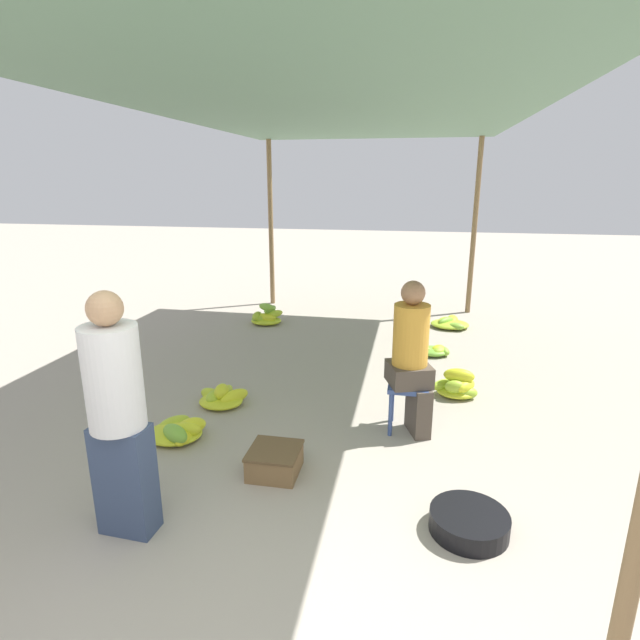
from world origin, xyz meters
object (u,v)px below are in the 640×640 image
at_px(stool, 408,393).
at_px(vendor_seated, 412,355).
at_px(banana_pile_left_1, 266,317).
at_px(banana_pile_left_2, 178,431).
at_px(banana_pile_left_0, 222,397).
at_px(vendor_foreground, 118,414).
at_px(banana_pile_right_2, 457,387).
at_px(crate_near, 275,461).
at_px(banana_pile_right_0, 450,323).
at_px(banana_pile_right_1, 433,350).
at_px(basin_black, 469,522).

xyz_separation_m(stool, vendor_seated, (0.02, -0.01, 0.35)).
bearing_deg(banana_pile_left_1, stool, -53.59).
xyz_separation_m(vendor_seated, banana_pile_left_2, (-1.91, -0.53, -0.62)).
bearing_deg(banana_pile_left_0, vendor_foreground, -86.50).
xyz_separation_m(vendor_seated, banana_pile_right_2, (0.46, 0.81, -0.60)).
xyz_separation_m(vendor_foreground, banana_pile_right_2, (2.15, 2.44, -0.70)).
xyz_separation_m(banana_pile_left_1, crate_near, (1.23, -3.83, -0.01)).
bearing_deg(banana_pile_right_2, stool, -121.04).
relative_size(banana_pile_left_2, banana_pile_right_0, 0.93).
relative_size(banana_pile_left_1, banana_pile_right_0, 0.85).
bearing_deg(banana_pile_right_1, banana_pile_right_2, -80.66).
xyz_separation_m(basin_black, banana_pile_right_2, (0.07, 2.07, 0.04)).
relative_size(stool, basin_black, 0.88).
xyz_separation_m(vendor_foreground, banana_pile_left_2, (-0.22, 1.11, -0.73)).
relative_size(vendor_seated, banana_pile_left_1, 2.53).
xyz_separation_m(stool, banana_pile_right_2, (0.48, 0.80, -0.25)).
height_order(stool, banana_pile_left_0, stool).
xyz_separation_m(stool, banana_pile_left_2, (-1.89, -0.54, -0.27)).
distance_m(vendor_foreground, stool, 2.39).
bearing_deg(basin_black, banana_pile_left_0, 146.83).
xyz_separation_m(banana_pile_left_1, banana_pile_right_1, (2.46, -0.94, -0.05)).
xyz_separation_m(banana_pile_left_0, banana_pile_right_0, (2.34, 3.14, -0.01)).
bearing_deg(crate_near, banana_pile_left_1, 107.82).
height_order(vendor_foreground, banana_pile_right_2, vendor_foreground).
distance_m(vendor_foreground, banana_pile_right_1, 4.21).
bearing_deg(stool, banana_pile_left_0, 174.55).
bearing_deg(banana_pile_right_1, banana_pile_left_1, 159.07).
bearing_deg(banana_pile_left_2, stool, 15.78).
height_order(banana_pile_left_0, banana_pile_left_1, banana_pile_left_1).
bearing_deg(stool, banana_pile_right_2, 58.96).
relative_size(banana_pile_left_1, banana_pile_left_2, 0.92).
xyz_separation_m(stool, banana_pile_right_0, (0.56, 3.31, -0.28)).
height_order(banana_pile_left_1, banana_pile_right_1, banana_pile_left_1).
bearing_deg(vendor_foreground, banana_pile_left_0, 93.50).
distance_m(banana_pile_left_0, banana_pile_right_1, 2.77).
xyz_separation_m(banana_pile_left_2, crate_near, (0.94, -0.34, 0.03)).
relative_size(banana_pile_left_0, banana_pile_right_1, 1.01).
bearing_deg(banana_pile_left_1, banana_pile_left_2, -85.30).
height_order(stool, crate_near, stool).
relative_size(vendor_foreground, banana_pile_right_1, 2.84).
height_order(stool, banana_pile_right_0, stool).
relative_size(stool, banana_pile_right_2, 0.87).
xyz_separation_m(banana_pile_right_1, banana_pile_right_2, (0.20, -1.22, 0.04)).
xyz_separation_m(banana_pile_left_0, banana_pile_left_2, (-0.11, -0.71, -0.00)).
bearing_deg(vendor_foreground, banana_pile_left_1, 96.32).
xyz_separation_m(banana_pile_left_0, banana_pile_left_1, (-0.40, 2.79, 0.04)).
height_order(vendor_foreground, basin_black, vendor_foreground).
bearing_deg(banana_pile_right_2, banana_pile_left_0, -164.44).
distance_m(banana_pile_left_0, banana_pile_right_0, 3.91).
relative_size(banana_pile_right_0, crate_near, 1.65).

